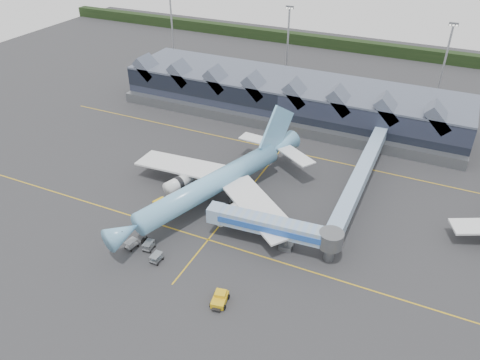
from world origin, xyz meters
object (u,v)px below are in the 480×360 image
at_px(jet_bridge, 281,229).
at_px(pushback_tug, 220,299).
at_px(main_airliner, 218,182).
at_px(fuel_truck, 179,198).

bearing_deg(jet_bridge, pushback_tug, -108.04).
xyz_separation_m(main_airliner, jet_bridge, (16.13, -7.87, -0.46)).
distance_m(fuel_truck, pushback_tug, 26.08).
distance_m(jet_bridge, pushback_tug, 16.31).
xyz_separation_m(main_airliner, pushback_tug, (12.34, -23.38, -3.78)).
relative_size(main_airliner, jet_bridge, 1.97).
bearing_deg(pushback_tug, main_airliner, 107.05).
bearing_deg(fuel_truck, pushback_tug, -25.28).
distance_m(main_airliner, jet_bridge, 17.96).
height_order(jet_bridge, pushback_tug, jet_bridge).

